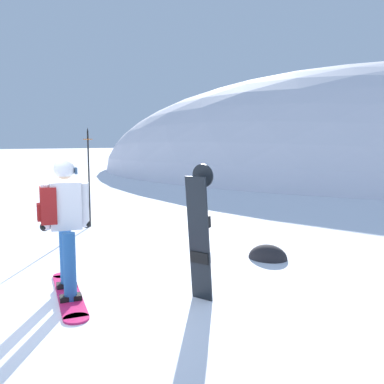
{
  "coord_description": "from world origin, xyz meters",
  "views": [
    {
      "loc": [
        4.35,
        -2.6,
        1.88
      ],
      "look_at": [
        0.12,
        3.58,
        1.0
      ],
      "focal_mm": 38.05,
      "sensor_mm": 36.0,
      "label": 1
    }
  ],
  "objects_px": {
    "spare_snowboard": "(200,232)",
    "rock_mid": "(268,258)",
    "piste_marker_near": "(89,171)",
    "snowboarder_main": "(64,223)"
  },
  "relations": [
    {
      "from": "snowboarder_main",
      "to": "piste_marker_near",
      "type": "bearing_deg",
      "value": 134.52
    },
    {
      "from": "snowboarder_main",
      "to": "spare_snowboard",
      "type": "xyz_separation_m",
      "value": [
        1.47,
        0.81,
        -0.08
      ]
    },
    {
      "from": "snowboarder_main",
      "to": "piste_marker_near",
      "type": "relative_size",
      "value": 0.76
    },
    {
      "from": "spare_snowboard",
      "to": "rock_mid",
      "type": "relative_size",
      "value": 2.53
    },
    {
      "from": "spare_snowboard",
      "to": "piste_marker_near",
      "type": "xyz_separation_m",
      "value": [
        -4.53,
        2.3,
        0.44
      ]
    },
    {
      "from": "rock_mid",
      "to": "piste_marker_near",
      "type": "bearing_deg",
      "value": 178.13
    },
    {
      "from": "spare_snowboard",
      "to": "piste_marker_near",
      "type": "relative_size",
      "value": 0.73
    },
    {
      "from": "piste_marker_near",
      "to": "rock_mid",
      "type": "bearing_deg",
      "value": -1.87
    },
    {
      "from": "spare_snowboard",
      "to": "rock_mid",
      "type": "height_order",
      "value": "spare_snowboard"
    },
    {
      "from": "snowboarder_main",
      "to": "rock_mid",
      "type": "relative_size",
      "value": 2.63
    }
  ]
}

